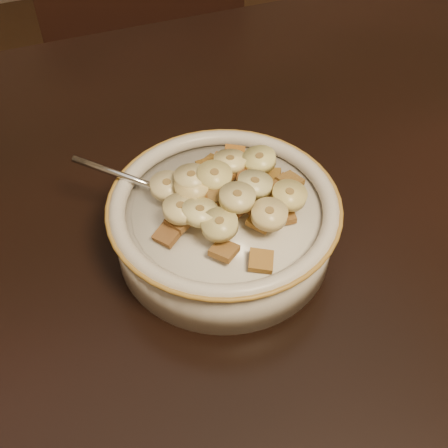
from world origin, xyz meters
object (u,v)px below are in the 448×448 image
object	(u,v)px
table	(273,247)
chair	(173,71)
spoon	(190,199)
cereal_bowl	(224,228)

from	to	relation	value
table	chair	distance (m)	0.70
table	spoon	bearing A→B (deg)	162.24
spoon	cereal_bowl	bearing A→B (deg)	90.00
cereal_bowl	table	bearing A→B (deg)	-5.62
chair	cereal_bowl	distance (m)	0.72
table	chair	bearing A→B (deg)	82.89
table	cereal_bowl	xyz separation A→B (m)	(-0.05, 0.01, 0.04)
table	chair	xyz separation A→B (m)	(0.09, 0.66, -0.21)
chair	spoon	bearing A→B (deg)	-99.73
table	spoon	world-z (taller)	spoon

